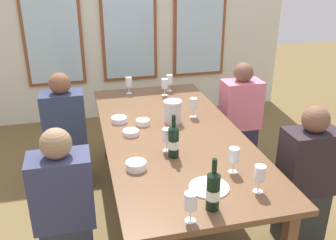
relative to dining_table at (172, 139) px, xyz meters
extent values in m
plane|color=brown|center=(0.00, 0.00, -0.68)|extent=(12.00, 12.00, 0.00)
cube|color=silver|center=(0.00, 2.28, 0.77)|extent=(4.28, 0.06, 2.90)
cube|color=brown|center=(-0.95, 2.24, 0.77)|extent=(0.72, 0.03, 1.88)
cube|color=silver|center=(-0.95, 2.22, 0.77)|extent=(0.64, 0.01, 1.80)
cube|color=brown|center=(0.00, 2.24, 0.77)|extent=(0.72, 0.03, 1.88)
cube|color=silver|center=(0.00, 2.22, 0.77)|extent=(0.64, 0.01, 1.80)
cube|color=brown|center=(0.95, 2.24, 0.77)|extent=(0.72, 0.03, 1.88)
cube|color=silver|center=(0.95, 2.22, 0.77)|extent=(0.64, 0.01, 1.80)
cube|color=brown|center=(0.00, 0.00, 0.04)|extent=(1.08, 2.35, 0.04)
cube|color=brown|center=(-0.45, 1.08, -0.33)|extent=(0.07, 0.07, 0.70)
cube|color=brown|center=(0.45, 1.08, -0.33)|extent=(0.07, 0.07, 0.70)
cylinder|color=white|center=(0.02, -0.83, 0.07)|extent=(0.25, 0.25, 0.01)
cylinder|color=silver|center=(0.06, 0.20, 0.15)|extent=(0.14, 0.14, 0.17)
cylinder|color=silver|center=(0.06, 0.20, 0.24)|extent=(0.16, 0.16, 0.02)
cylinder|color=black|center=(-0.09, -0.39, 0.17)|extent=(0.08, 0.07, 0.21)
cone|color=black|center=(-0.09, -0.39, 0.29)|extent=(0.08, 0.07, 0.02)
cylinder|color=black|center=(-0.09, -0.39, 0.34)|extent=(0.03, 0.03, 0.08)
cylinder|color=white|center=(-0.09, -0.39, 0.16)|extent=(0.08, 0.08, 0.06)
cylinder|color=black|center=(-0.03, -1.02, 0.17)|extent=(0.08, 0.08, 0.21)
cone|color=black|center=(-0.03, -1.02, 0.29)|extent=(0.08, 0.08, 0.02)
cylinder|color=black|center=(-0.03, -1.02, 0.34)|extent=(0.03, 0.03, 0.08)
cylinder|color=silver|center=(-0.03, -1.02, 0.16)|extent=(0.08, 0.08, 0.06)
cylinder|color=white|center=(-0.33, 0.03, 0.08)|extent=(0.13, 0.13, 0.04)
cylinder|color=white|center=(-0.39, 0.30, 0.09)|extent=(0.13, 0.13, 0.05)
cylinder|color=white|center=(-0.37, -0.50, 0.09)|extent=(0.14, 0.14, 0.05)
cylinder|color=white|center=(-0.20, 0.20, 0.09)|extent=(0.12, 0.12, 0.05)
cylinder|color=white|center=(-0.18, -1.10, 0.07)|extent=(0.06, 0.06, 0.00)
cylinder|color=white|center=(-0.18, -1.10, 0.11)|extent=(0.01, 0.01, 0.07)
cylinder|color=white|center=(-0.18, -1.10, 0.19)|extent=(0.07, 0.07, 0.09)
cylinder|color=white|center=(0.23, -0.69, 0.07)|extent=(0.06, 0.06, 0.00)
cylinder|color=white|center=(0.23, -0.69, 0.11)|extent=(0.01, 0.01, 0.07)
cylinder|color=white|center=(0.23, -0.69, 0.19)|extent=(0.07, 0.07, 0.09)
cylinder|color=white|center=(0.26, 0.26, 0.07)|extent=(0.06, 0.06, 0.00)
cylinder|color=white|center=(0.26, 0.26, 0.11)|extent=(0.01, 0.01, 0.07)
cylinder|color=white|center=(0.26, 0.26, 0.19)|extent=(0.07, 0.07, 0.09)
cylinder|color=white|center=(0.29, -0.93, 0.07)|extent=(0.06, 0.06, 0.00)
cylinder|color=white|center=(0.29, -0.93, 0.11)|extent=(0.01, 0.01, 0.07)
cylinder|color=white|center=(0.29, -0.93, 0.19)|extent=(0.07, 0.07, 0.09)
cylinder|color=white|center=(-0.20, 1.02, 0.07)|extent=(0.06, 0.06, 0.00)
cylinder|color=white|center=(-0.20, 1.02, 0.11)|extent=(0.01, 0.01, 0.07)
cylinder|color=white|center=(-0.20, 1.02, 0.19)|extent=(0.07, 0.07, 0.09)
cylinder|color=white|center=(-0.11, -0.30, 0.07)|extent=(0.06, 0.06, 0.00)
cylinder|color=white|center=(-0.11, -0.30, 0.11)|extent=(0.01, 0.01, 0.07)
cylinder|color=white|center=(-0.11, -0.30, 0.19)|extent=(0.07, 0.07, 0.09)
cylinder|color=white|center=(0.23, 1.00, 0.07)|extent=(0.06, 0.06, 0.00)
cylinder|color=white|center=(0.23, 1.00, 0.11)|extent=(0.01, 0.01, 0.07)
cylinder|color=white|center=(0.23, 1.00, 0.19)|extent=(0.07, 0.07, 0.09)
cylinder|color=beige|center=(0.23, 1.00, 0.16)|extent=(0.06, 0.06, 0.04)
cylinder|color=white|center=(0.14, 0.87, 0.07)|extent=(0.06, 0.06, 0.00)
cylinder|color=white|center=(0.14, 0.87, 0.11)|extent=(0.01, 0.01, 0.07)
cylinder|color=white|center=(0.14, 0.87, 0.19)|extent=(0.07, 0.07, 0.09)
cylinder|color=#590C19|center=(0.14, 0.87, 0.16)|extent=(0.06, 0.06, 0.03)
cube|color=#383E5E|center=(-0.85, -0.56, 0.01)|extent=(0.38, 0.24, 0.48)
sphere|color=#977754|center=(-0.85, -0.56, 0.34)|extent=(0.19, 0.19, 0.19)
cube|color=#2C302D|center=(0.85, -0.60, -0.45)|extent=(0.32, 0.24, 0.45)
cube|color=#2E2329|center=(0.85, -0.60, 0.01)|extent=(0.38, 0.24, 0.48)
sphere|color=brown|center=(0.85, -0.60, 0.34)|extent=(0.19, 0.19, 0.19)
cube|color=#23262E|center=(-0.85, 0.63, -0.45)|extent=(0.32, 0.24, 0.45)
cube|color=#303957|center=(-0.85, 0.63, 0.01)|extent=(0.38, 0.24, 0.48)
sphere|color=brown|center=(-0.85, 0.63, 0.34)|extent=(0.19, 0.19, 0.19)
cube|color=#29253F|center=(0.85, 0.57, -0.45)|extent=(0.32, 0.24, 0.45)
cube|color=pink|center=(0.85, 0.57, 0.01)|extent=(0.38, 0.24, 0.48)
sphere|color=brown|center=(0.85, 0.57, 0.34)|extent=(0.19, 0.19, 0.19)
camera|label=1|loc=(-0.68, -2.64, 1.34)|focal=40.24mm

